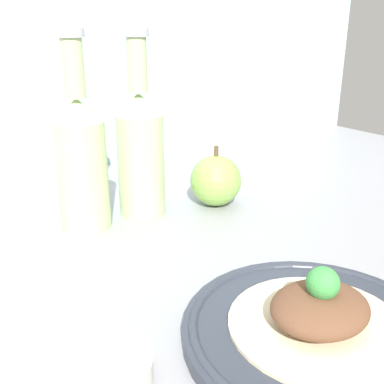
{
  "coord_description": "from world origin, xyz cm",
  "views": [
    {
      "loc": [
        -27.37,
        -41.35,
        29.35
      ],
      "look_at": [
        1.4,
        2.24,
        10.29
      ],
      "focal_mm": 42.0,
      "sensor_mm": 36.0,
      "label": 1
    }
  ],
  "objects": [
    {
      "name": "plated_food",
      "position": [
        3.4,
        -17.29,
        3.48
      ],
      "size": [
        17.78,
        17.78,
        6.65
      ],
      "color": "beige",
      "rests_on": "plate"
    },
    {
      "name": "ground_plane",
      "position": [
        0.0,
        0.0,
        -2.0
      ],
      "size": [
        180.0,
        110.0,
        4.0
      ],
      "primitive_type": "cube",
      "color": "gray"
    },
    {
      "name": "plate",
      "position": [
        3.4,
        -17.29,
        1.01
      ],
      "size": [
        26.92,
        26.92,
        1.9
      ],
      "color": "#2D333D",
      "rests_on": "ground_plane"
    },
    {
      "name": "apple",
      "position": [
        16.85,
        18.17,
        4.47
      ],
      "size": [
        8.93,
        8.93,
        10.63
      ],
      "color": "#84B74C",
      "rests_on": "ground_plane"
    },
    {
      "name": "cider_bottle_left",
      "position": [
        -5.57,
        21.77,
        11.13
      ],
      "size": [
        7.64,
        7.64,
        29.41
      ],
      "color": "#B7D18E",
      "rests_on": "ground_plane"
    },
    {
      "name": "dipping_bowl",
      "position": [
        -16.83,
        -10.77,
        1.28
      ],
      "size": [
        9.39,
        9.39,
        2.56
      ],
      "color": "silver",
      "rests_on": "ground_plane"
    },
    {
      "name": "cider_bottle_right",
      "position": [
        4.35,
        21.77,
        11.13
      ],
      "size": [
        7.64,
        7.64,
        29.41
      ],
      "color": "#B7D18E",
      "rests_on": "ground_plane"
    }
  ]
}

